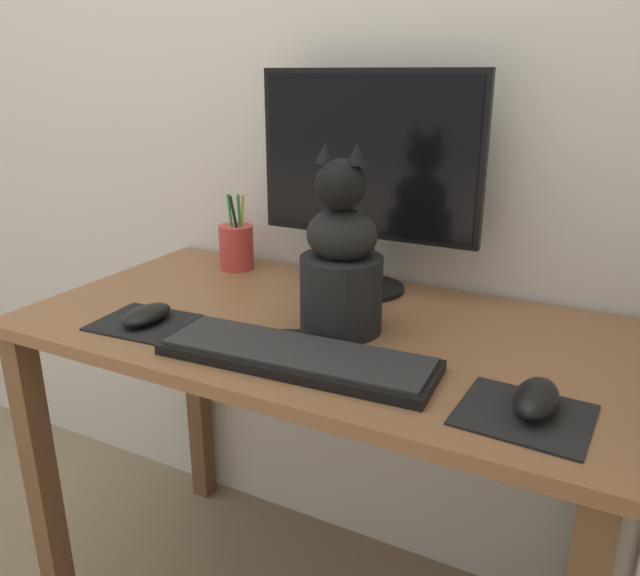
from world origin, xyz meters
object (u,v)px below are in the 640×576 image
Objects in this scene: keyboard at (297,356)px; cat at (341,265)px; computer_mouse_right at (536,398)px; computer_mouse_left at (147,315)px; pen_cup at (236,246)px; monitor at (368,170)px.

cat is at bearing 84.94° from keyboard.
cat reaches higher than computer_mouse_right.
computer_mouse_left is 0.71m from computer_mouse_right.
computer_mouse_right reaches higher than computer_mouse_left.
pen_cup is (-0.05, 0.37, 0.04)m from computer_mouse_left.
monitor is 1.02× the size of keyboard.
keyboard is 4.12× the size of computer_mouse_right.
computer_mouse_left is at bearing 174.54° from keyboard.
cat is (0.34, 0.14, 0.11)m from computer_mouse_left.
keyboard is 0.38m from computer_mouse_right.
keyboard is 1.38× the size of cat.
computer_mouse_left is at bearing -165.55° from cat.
pen_cup reaches higher than computer_mouse_right.
cat is at bearing 159.17° from computer_mouse_right.
monitor is 4.26× the size of computer_mouse_left.
keyboard is 2.58× the size of pen_cup.
monitor is 0.40m from pen_cup.
cat is 1.87× the size of pen_cup.
computer_mouse_left is 0.99× the size of computer_mouse_right.
monitor is at bearing 52.12° from computer_mouse_left.
monitor reaches higher than cat.
computer_mouse_right is at bearing -29.42° from cat.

